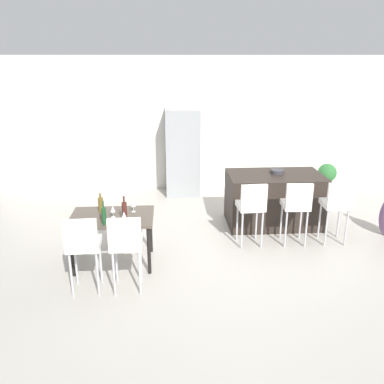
{
  "coord_description": "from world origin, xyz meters",
  "views": [
    {
      "loc": [
        -1.22,
        -5.86,
        2.87
      ],
      "look_at": [
        -0.84,
        0.07,
        0.85
      ],
      "focal_mm": 37.36,
      "sensor_mm": 36.0,
      "label": 1
    }
  ],
  "objects_px": {
    "wine_bottle_middle": "(101,205)",
    "wine_glass_far": "(133,204)",
    "dining_chair_far": "(126,241)",
    "fruit_bowl": "(277,172)",
    "bar_chair_left": "(252,204)",
    "wine_bottle_corner": "(104,215)",
    "kitchen_island": "(274,199)",
    "bar_chair_middle": "(296,203)",
    "wine_glass_near": "(124,215)",
    "dining_chair_near": "(83,243)",
    "refrigerator": "(183,152)",
    "dining_table": "(112,221)",
    "wine_bottle_left": "(125,211)",
    "wine_glass_right": "(113,209)",
    "bar_chair_right": "(337,202)",
    "potted_plant": "(327,175)"
  },
  "relations": [
    {
      "from": "wine_bottle_middle",
      "to": "wine_glass_far",
      "type": "height_order",
      "value": "wine_bottle_middle"
    },
    {
      "from": "dining_chair_far",
      "to": "fruit_bowl",
      "type": "bearing_deg",
      "value": 40.68
    },
    {
      "from": "bar_chair_left",
      "to": "wine_bottle_corner",
      "type": "relative_size",
      "value": 3.19
    },
    {
      "from": "wine_bottle_middle",
      "to": "kitchen_island",
      "type": "bearing_deg",
      "value": 21.77
    },
    {
      "from": "bar_chair_middle",
      "to": "wine_glass_near",
      "type": "bearing_deg",
      "value": -164.17
    },
    {
      "from": "wine_bottle_corner",
      "to": "wine_glass_near",
      "type": "xyz_separation_m",
      "value": [
        0.27,
        -0.0,
        -0.0
      ]
    },
    {
      "from": "bar_chair_left",
      "to": "dining_chair_near",
      "type": "xyz_separation_m",
      "value": [
        -2.35,
        -1.2,
        0.0
      ]
    },
    {
      "from": "wine_bottle_corner",
      "to": "refrigerator",
      "type": "xyz_separation_m",
      "value": [
        1.19,
        3.39,
        0.05
      ]
    },
    {
      "from": "wine_glass_far",
      "to": "dining_table",
      "type": "bearing_deg",
      "value": -154.2
    },
    {
      "from": "dining_chair_near",
      "to": "wine_bottle_left",
      "type": "relative_size",
      "value": 3.09
    },
    {
      "from": "bar_chair_middle",
      "to": "fruit_bowl",
      "type": "relative_size",
      "value": 4.54
    },
    {
      "from": "wine_glass_near",
      "to": "wine_glass_right",
      "type": "bearing_deg",
      "value": 126.79
    },
    {
      "from": "bar_chair_left",
      "to": "wine_glass_near",
      "type": "height_order",
      "value": "bar_chair_left"
    },
    {
      "from": "wine_glass_right",
      "to": "fruit_bowl",
      "type": "xyz_separation_m",
      "value": [
        2.69,
        1.41,
        0.09
      ]
    },
    {
      "from": "dining_chair_near",
      "to": "bar_chair_right",
      "type": "bearing_deg",
      "value": 17.91
    },
    {
      "from": "wine_glass_near",
      "to": "fruit_bowl",
      "type": "height_order",
      "value": "fruit_bowl"
    },
    {
      "from": "wine_bottle_corner",
      "to": "wine_glass_right",
      "type": "bearing_deg",
      "value": 69.44
    },
    {
      "from": "wine_glass_near",
      "to": "potted_plant",
      "type": "relative_size",
      "value": 0.29
    },
    {
      "from": "bar_chair_middle",
      "to": "dining_chair_near",
      "type": "xyz_separation_m",
      "value": [
        -3.05,
        -1.2,
        0.0
      ]
    },
    {
      "from": "kitchen_island",
      "to": "wine_glass_right",
      "type": "distance_m",
      "value": 3.01
    },
    {
      "from": "wine_glass_right",
      "to": "fruit_bowl",
      "type": "relative_size",
      "value": 0.75
    },
    {
      "from": "dining_chair_near",
      "to": "wine_bottle_middle",
      "type": "relative_size",
      "value": 3.72
    },
    {
      "from": "wine_glass_far",
      "to": "refrigerator",
      "type": "relative_size",
      "value": 0.09
    },
    {
      "from": "bar_chair_middle",
      "to": "wine_glass_right",
      "type": "height_order",
      "value": "bar_chair_middle"
    },
    {
      "from": "bar_chair_left",
      "to": "bar_chair_middle",
      "type": "bearing_deg",
      "value": -0.0
    },
    {
      "from": "kitchen_island",
      "to": "dining_chair_far",
      "type": "height_order",
      "value": "dining_chair_far"
    },
    {
      "from": "wine_bottle_left",
      "to": "refrigerator",
      "type": "bearing_deg",
      "value": 74.05
    },
    {
      "from": "bar_chair_middle",
      "to": "wine_bottle_left",
      "type": "bearing_deg",
      "value": -167.16
    },
    {
      "from": "wine_bottle_middle",
      "to": "wine_glass_right",
      "type": "distance_m",
      "value": 0.3
    },
    {
      "from": "wine_glass_right",
      "to": "bar_chair_middle",
      "type": "bearing_deg",
      "value": 10.19
    },
    {
      "from": "bar_chair_left",
      "to": "refrigerator",
      "type": "xyz_separation_m",
      "value": [
        -0.96,
        2.66,
        0.22
      ]
    },
    {
      "from": "dining_table",
      "to": "wine_bottle_middle",
      "type": "distance_m",
      "value": 0.3
    },
    {
      "from": "wine_bottle_left",
      "to": "fruit_bowl",
      "type": "xyz_separation_m",
      "value": [
        2.52,
        1.51,
        0.08
      ]
    },
    {
      "from": "wine_bottle_left",
      "to": "wine_glass_far",
      "type": "relative_size",
      "value": 1.96
    },
    {
      "from": "dining_table",
      "to": "wine_bottle_left",
      "type": "bearing_deg",
      "value": -36.73
    },
    {
      "from": "bar_chair_left",
      "to": "fruit_bowl",
      "type": "relative_size",
      "value": 4.54
    },
    {
      "from": "kitchen_island",
      "to": "wine_glass_right",
      "type": "xyz_separation_m",
      "value": [
        -2.65,
        -1.36,
        0.4
      ]
    },
    {
      "from": "bar_chair_middle",
      "to": "wine_bottle_left",
      "type": "relative_size",
      "value": 3.09
    },
    {
      "from": "wine_glass_right",
      "to": "potted_plant",
      "type": "distance_m",
      "value": 5.38
    },
    {
      "from": "wine_bottle_corner",
      "to": "potted_plant",
      "type": "bearing_deg",
      "value": 37.43
    },
    {
      "from": "wine_bottle_corner",
      "to": "fruit_bowl",
      "type": "bearing_deg",
      "value": 30.63
    },
    {
      "from": "dining_chair_near",
      "to": "wine_bottle_left",
      "type": "bearing_deg",
      "value": 52.82
    },
    {
      "from": "dining_chair_near",
      "to": "potted_plant",
      "type": "xyz_separation_m",
      "value": [
        4.62,
        3.85,
        -0.34
      ]
    },
    {
      "from": "kitchen_island",
      "to": "bar_chair_left",
      "type": "distance_m",
      "value": 1.07
    },
    {
      "from": "wine_glass_right",
      "to": "wine_glass_near",
      "type": "bearing_deg",
      "value": -53.21
    },
    {
      "from": "bar_chair_left",
      "to": "wine_glass_far",
      "type": "xyz_separation_m",
      "value": [
        -1.79,
        -0.3,
        0.17
      ]
    },
    {
      "from": "wine_bottle_middle",
      "to": "bar_chair_left",
      "type": "bearing_deg",
      "value": 7.03
    },
    {
      "from": "wine_bottle_corner",
      "to": "kitchen_island",
      "type": "bearing_deg",
      "value": 30.14
    },
    {
      "from": "dining_table",
      "to": "wine_glass_right",
      "type": "bearing_deg",
      "value": -62.53
    },
    {
      "from": "dining_chair_far",
      "to": "wine_bottle_corner",
      "type": "height_order",
      "value": "wine_bottle_corner"
    }
  ]
}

